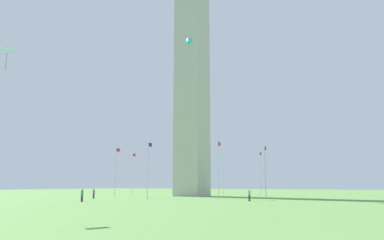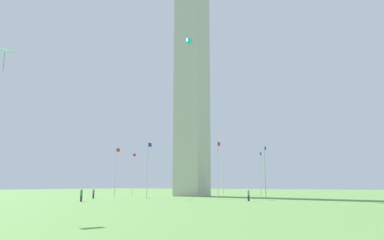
{
  "view_description": "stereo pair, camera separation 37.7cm",
  "coord_description": "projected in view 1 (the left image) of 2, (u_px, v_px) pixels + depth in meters",
  "views": [
    {
      "loc": [
        -65.19,
        -35.89,
        2.22
      ],
      "look_at": [
        0.0,
        0.0,
        15.75
      ],
      "focal_mm": 33.54,
      "sensor_mm": 36.0,
      "label": 1
    },
    {
      "loc": [
        -65.01,
        -36.22,
        2.22
      ],
      "look_at": [
        0.0,
        0.0,
        15.75
      ],
      "focal_mm": 33.54,
      "sensor_mm": 36.0,
      "label": 2
    }
  ],
  "objects": [
    {
      "name": "kite_cyan_delta",
      "position": [
        189.0,
        41.0,
        69.09
      ],
      "size": [
        1.89,
        1.72,
        2.66
      ],
      "color": "#33C6D1"
    },
    {
      "name": "flagpole_w",
      "position": [
        265.0,
        169.0,
        66.44
      ],
      "size": [
        1.12,
        0.14,
        9.49
      ],
      "color": "silver",
      "rests_on": "ground"
    },
    {
      "name": "person_purple_shirt",
      "position": [
        94.0,
        194.0,
        59.49
      ],
      "size": [
        0.32,
        0.32,
        1.6
      ],
      "rotation": [
        0.0,
        0.0,
        -0.2
      ],
      "color": "#2D2D38",
      "rests_on": "ground"
    },
    {
      "name": "flagpole_nw",
      "position": [
        260.0,
        171.0,
        78.03
      ],
      "size": [
        1.12,
        0.14,
        9.49
      ],
      "color": "silver",
      "rests_on": "ground"
    },
    {
      "name": "person_green_shirt",
      "position": [
        82.0,
        195.0,
        48.29
      ],
      "size": [
        0.32,
        0.32,
        1.75
      ],
      "rotation": [
        0.0,
        0.0,
        0.54
      ],
      "color": "#2D2D38",
      "rests_on": "ground"
    },
    {
      "name": "flagpole_ne",
      "position": [
        175.0,
        173.0,
        88.42
      ],
      "size": [
        1.12,
        0.14,
        9.49
      ],
      "color": "silver",
      "rests_on": "ground"
    },
    {
      "name": "person_gray_shirt",
      "position": [
        249.0,
        195.0,
        50.14
      ],
      "size": [
        0.32,
        0.32,
        1.62
      ],
      "rotation": [
        0.0,
        0.0,
        0.57
      ],
      "color": "#2D2D38",
      "rests_on": "ground"
    },
    {
      "name": "kite_green_diamond",
      "position": [
        7.0,
        50.0,
        30.87
      ],
      "size": [
        1.65,
        1.58,
        2.12
      ],
      "color": "green"
    },
    {
      "name": "ground_plane",
      "position": [
        192.0,
        196.0,
        72.82
      ],
      "size": [
        260.0,
        260.0,
        0.0
      ],
      "primitive_type": "plane",
      "color": "#609347"
    },
    {
      "name": "flagpole_sw",
      "position": [
        218.0,
        167.0,
        59.16
      ],
      "size": [
        1.12,
        0.14,
        9.49
      ],
      "color": "silver",
      "rests_on": "ground"
    },
    {
      "name": "flagpole_s",
      "position": [
        148.0,
        167.0,
        60.44
      ],
      "size": [
        1.12,
        0.14,
        9.49
      ],
      "color": "silver",
      "rests_on": "ground"
    },
    {
      "name": "flagpole_se",
      "position": [
        116.0,
        170.0,
        69.54
      ],
      "size": [
        1.12,
        0.14,
        9.49
      ],
      "color": "silver",
      "rests_on": "ground"
    },
    {
      "name": "flagpole_e",
      "position": [
        132.0,
        172.0,
        81.13
      ],
      "size": [
        1.12,
        0.14,
        9.49
      ],
      "color": "silver",
      "rests_on": "ground"
    },
    {
      "name": "flagpole_n",
      "position": [
        223.0,
        173.0,
        87.13
      ],
      "size": [
        1.12,
        0.14,
        9.49
      ],
      "color": "silver",
      "rests_on": "ground"
    },
    {
      "name": "obelisk_monument",
      "position": [
        192.0,
        72.0,
        77.52
      ],
      "size": [
        5.78,
        5.78,
        52.54
      ],
      "color": "#B7B2A8",
      "rests_on": "ground"
    }
  ]
}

